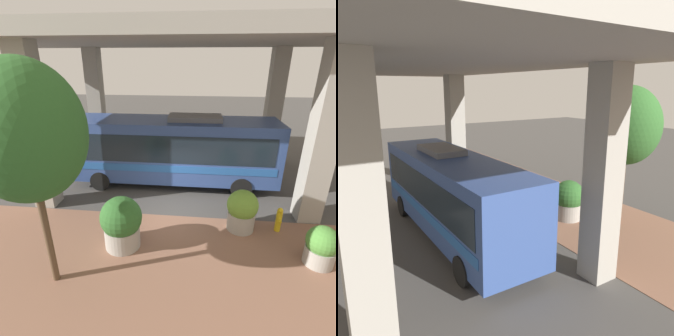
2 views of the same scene
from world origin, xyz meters
The scene contains 9 objects.
ground_plane centered at (0.00, 0.00, 0.00)m, with size 80.00×80.00×0.00m, color #474442.
sidewalk_strip centered at (-3.00, 0.00, 0.01)m, with size 6.00×40.00×0.02m.
overpass centered at (4.00, 0.00, 6.53)m, with size 9.40×19.30×7.46m.
bus centered at (3.26, 0.13, 1.98)m, with size 2.74×10.25×3.66m.
fire_hydrant centered at (-0.60, -4.23, 0.52)m, with size 0.45×0.22×1.02m.
planter_front centered at (-2.09, 1.47, 0.96)m, with size 1.44×1.44×1.91m.
planter_middle centered at (-2.28, -5.05, 0.69)m, with size 0.98×0.98×1.39m.
planter_back centered at (-0.62, -2.82, 0.84)m, with size 1.17×1.17×1.66m.
street_tree_near centered at (-3.82, 3.06, 4.53)m, with size 2.88×2.88×6.27m.
Camera 2 is at (8.29, 12.33, 6.17)m, focal length 35.00 mm.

